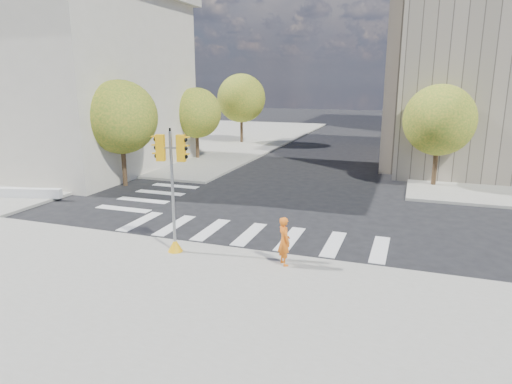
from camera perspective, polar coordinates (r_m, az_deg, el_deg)
ground at (r=21.28m, az=1.29°, el=-3.65°), size 160.00×160.00×0.00m
sidewalk_near at (r=12.19m, az=-15.89°, el=-18.13°), size 30.00×14.00×0.15m
sidewalk_far_left at (r=52.74m, az=-10.75°, el=6.81°), size 28.00×40.00×0.15m
classical_building at (r=37.88m, az=-25.21°, el=12.70°), size 19.00×15.00×12.70m
tree_lw_near at (r=28.78m, az=-16.56°, el=8.95°), size 4.40×4.40×6.41m
tree_lw_mid at (r=37.37m, az=-7.46°, el=9.76°), size 4.00×4.00×5.77m
tree_lw_far at (r=46.46m, az=-1.85°, el=11.63°), size 4.80×4.80×6.95m
tree_re_near at (r=29.40m, az=21.94°, el=8.32°), size 4.20×4.20×6.16m
tree_re_mid at (r=41.35m, az=21.40°, el=10.15°), size 4.60×4.60×6.66m
tree_re_far at (r=53.36m, az=21.02°, el=10.31°), size 4.00×4.00×5.88m
lamp_near at (r=33.38m, az=22.65°, el=9.73°), size 0.35×0.18×8.11m
lamp_far at (r=47.35m, az=21.85°, el=10.75°), size 0.35×0.18×8.11m
traffic_signal at (r=16.93m, az=-10.32°, el=-1.10°), size 1.08×0.56×4.62m
photographer at (r=15.81m, az=3.55°, el=-6.14°), size 0.72×0.75×1.73m
planter_wall at (r=28.38m, az=-28.57°, el=-0.05°), size 5.90×1.92×0.50m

